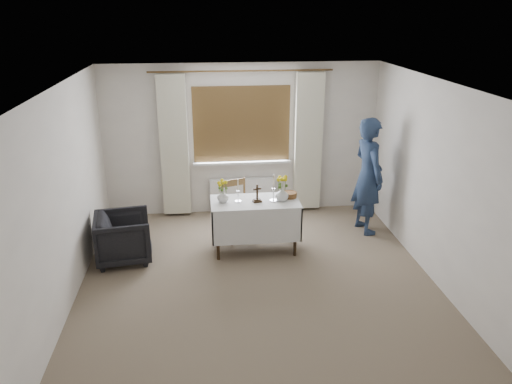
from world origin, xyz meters
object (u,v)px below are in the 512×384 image
(wooden_chair, at_px, (238,211))
(person, at_px, (368,176))
(armchair, at_px, (123,238))
(flower_vase_right, at_px, (282,194))
(wooden_cross, at_px, (257,193))
(altar_table, at_px, (255,226))
(flower_vase_left, at_px, (223,196))

(wooden_chair, relative_size, person, 0.50)
(armchair, relative_size, flower_vase_right, 3.83)
(armchair, xyz_separation_m, wooden_cross, (1.86, 0.06, 0.55))
(person, distance_m, flower_vase_right, 1.50)
(altar_table, distance_m, flower_vase_left, 0.65)
(altar_table, distance_m, flower_vase_right, 0.61)
(person, relative_size, wooden_cross, 6.98)
(altar_table, height_order, armchair, altar_table)
(armchair, distance_m, person, 3.71)
(wooden_cross, distance_m, flower_vase_right, 0.35)
(altar_table, relative_size, person, 0.69)
(wooden_chair, distance_m, flower_vase_right, 0.83)
(altar_table, xyz_separation_m, armchair, (-1.83, -0.10, -0.04))
(altar_table, distance_m, armchair, 1.84)
(wooden_cross, bearing_deg, wooden_chair, 105.61)
(wooden_cross, height_order, flower_vase_left, wooden_cross)
(flower_vase_right, bearing_deg, wooden_chair, 143.99)
(wooden_chair, distance_m, person, 2.05)
(armchair, bearing_deg, wooden_chair, -81.05)
(wooden_chair, xyz_separation_m, wooden_cross, (0.23, -0.43, 0.44))
(flower_vase_left, bearing_deg, wooden_cross, -5.57)
(flower_vase_right, bearing_deg, flower_vase_left, 177.50)
(person, bearing_deg, altar_table, 94.22)
(altar_table, height_order, flower_vase_right, flower_vase_right)
(flower_vase_left, bearing_deg, flower_vase_right, -2.50)
(person, relative_size, flower_vase_right, 9.32)
(altar_table, bearing_deg, flower_vase_left, 178.74)
(flower_vase_right, bearing_deg, person, 20.17)
(armchair, xyz_separation_m, person, (3.62, 0.59, 0.56))
(flower_vase_left, bearing_deg, altar_table, -1.26)
(wooden_cross, bearing_deg, altar_table, 113.21)
(person, relative_size, flower_vase_left, 10.55)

